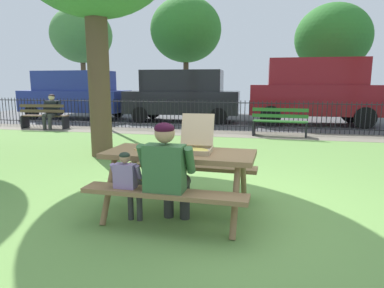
{
  "coord_description": "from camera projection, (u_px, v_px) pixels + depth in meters",
  "views": [
    {
      "loc": [
        0.54,
        -4.17,
        1.59
      ],
      "look_at": [
        -0.48,
        0.36,
        0.75
      ],
      "focal_mm": 31.81,
      "sensor_mm": 36.0,
      "label": 1
    }
  ],
  "objects": [
    {
      "name": "adult_at_table",
      "position": [
        168.0,
        171.0,
        3.64
      ],
      "size": [
        0.62,
        0.6,
        1.19
      ],
      "color": "#2E2E2E",
      "rests_on": "ground"
    },
    {
      "name": "lamp_post_walkway",
      "position": [
        104.0,
        46.0,
        11.33
      ],
      "size": [
        0.28,
        0.28,
        4.65
      ],
      "color": "#4C4C51",
      "rests_on": "ground"
    },
    {
      "name": "parked_car_far_left",
      "position": [
        75.0,
        94.0,
        15.0
      ],
      "size": [
        4.62,
        1.99,
        2.08
      ],
      "color": "navy",
      "rests_on": "ground"
    },
    {
      "name": "far_tree_left",
      "position": [
        81.0,
        35.0,
        19.59
      ],
      "size": [
        3.5,
        3.5,
        5.86
      ],
      "color": "brown",
      "rests_on": "ground"
    },
    {
      "name": "iron_fence_streetside",
      "position": [
        251.0,
        116.0,
        11.12
      ],
      "size": [
        23.93,
        0.03,
        1.01
      ],
      "color": "black",
      "rests_on": "ground"
    },
    {
      "name": "street_asphalt",
      "position": [
        255.0,
        121.0,
        14.33
      ],
      "size": [
        28.0,
        6.5,
        0.01
      ],
      "primitive_type": "cube",
      "color": "#515154"
    },
    {
      "name": "parked_car_left",
      "position": [
        183.0,
        95.0,
        13.95
      ],
      "size": [
        4.69,
        2.14,
        2.08
      ],
      "color": "black",
      "rests_on": "ground"
    },
    {
      "name": "cobblestone_walkway",
      "position": [
        250.0,
        135.0,
        10.54
      ],
      "size": [
        28.0,
        1.4,
        0.01
      ],
      "primitive_type": "cube",
      "color": "gray"
    },
    {
      "name": "child_at_table",
      "position": [
        128.0,
        181.0,
        3.75
      ],
      "size": [
        0.34,
        0.34,
        0.86
      ],
      "color": "#383838",
      "rests_on": "ground"
    },
    {
      "name": "far_tree_midleft",
      "position": [
        186.0,
        30.0,
        18.24
      ],
      "size": [
        3.8,
        3.8,
        6.08
      ],
      "color": "brown",
      "rests_on": "ground"
    },
    {
      "name": "park_bench_center",
      "position": [
        280.0,
        122.0,
        10.14
      ],
      "size": [
        1.63,
        0.59,
        0.85
      ],
      "color": "#2B6929",
      "rests_on": "ground"
    },
    {
      "name": "pizza_box_open",
      "position": [
        195.0,
        144.0,
        4.11
      ],
      "size": [
        0.42,
        0.51,
        0.44
      ],
      "color": "tan",
      "rests_on": "picnic_table_foreground"
    },
    {
      "name": "pizza_slice_on_table",
      "position": [
        144.0,
        150.0,
        4.17
      ],
      "size": [
        0.27,
        0.26,
        0.02
      ],
      "color": "#F2D969",
      "rests_on": "picnic_table_foreground"
    },
    {
      "name": "ground",
      "position": [
        234.0,
        176.0,
        5.89
      ],
      "size": [
        28.0,
        11.09,
        0.02
      ],
      "primitive_type": "cube",
      "color": "#6D9B4A"
    },
    {
      "name": "parked_car_center",
      "position": [
        314.0,
        90.0,
        12.81
      ],
      "size": [
        4.74,
        2.16,
        2.46
      ],
      "color": "maroon",
      "rests_on": "ground"
    },
    {
      "name": "person_on_park_bench",
      "position": [
        51.0,
        110.0,
        11.78
      ],
      "size": [
        0.63,
        0.62,
        1.19
      ],
      "color": "#363636",
      "rests_on": "ground"
    },
    {
      "name": "picnic_table_foreground",
      "position": [
        179.0,
        165.0,
        4.13
      ],
      "size": [
        1.84,
        1.53,
        0.79
      ],
      "color": "olive",
      "rests_on": "ground"
    },
    {
      "name": "far_tree_center",
      "position": [
        333.0,
        38.0,
        16.74
      ],
      "size": [
        3.65,
        3.65,
        5.39
      ],
      "color": "brown",
      "rests_on": "ground"
    },
    {
      "name": "park_bench_left",
      "position": [
        44.0,
        117.0,
        11.86
      ],
      "size": [
        1.63,
        0.61,
        0.85
      ],
      "color": "brown",
      "rests_on": "ground"
    }
  ]
}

